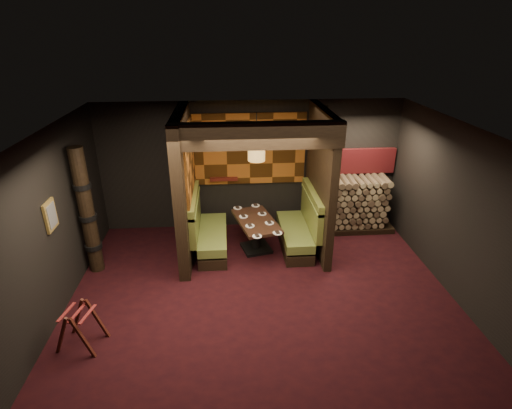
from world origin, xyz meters
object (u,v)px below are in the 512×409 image
at_px(booth_bench_left, 208,233).
at_px(firewood_stack, 354,204).
at_px(pendant_lamp, 256,149).
at_px(booth_bench_right, 300,229).
at_px(totem_column, 87,213).
at_px(luggage_rack, 80,325).
at_px(dining_table, 256,230).

distance_m(booth_bench_left, firewood_stack, 3.33).
height_order(booth_bench_left, pendant_lamp, pendant_lamp).
xyz_separation_m(booth_bench_right, firewood_stack, (1.35, 0.70, 0.21)).
xyz_separation_m(booth_bench_left, pendant_lamp, (0.99, -0.11, 1.77)).
bearing_deg(totem_column, luggage_rack, -80.00).
bearing_deg(totem_column, pendant_lamp, 8.14).
height_order(totem_column, firewood_stack, totem_column).
bearing_deg(booth_bench_left, luggage_rack, -124.22).
height_order(booth_bench_right, luggage_rack, booth_bench_right).
bearing_deg(pendant_lamp, dining_table, 90.00).
relative_size(totem_column, firewood_stack, 1.39).
xyz_separation_m(dining_table, luggage_rack, (-2.72, -2.49, -0.10)).
bearing_deg(booth_bench_left, dining_table, -3.47).
xyz_separation_m(pendant_lamp, firewood_stack, (2.26, 0.81, -1.56)).
bearing_deg(pendant_lamp, booth_bench_right, 6.93).
bearing_deg(dining_table, totem_column, -170.95).
bearing_deg(firewood_stack, dining_table, -161.40).
bearing_deg(booth_bench_right, dining_table, -176.21).
xyz_separation_m(booth_bench_left, totem_column, (-2.09, -0.55, 0.79)).
bearing_deg(dining_table, firewood_stack, 18.60).
bearing_deg(pendant_lamp, firewood_stack, 19.74).
bearing_deg(dining_table, pendant_lamp, -90.00).
bearing_deg(booth_bench_right, pendant_lamp, -173.07).
bearing_deg(booth_bench_left, booth_bench_right, 0.00).
height_order(booth_bench_left, luggage_rack, booth_bench_left).
bearing_deg(booth_bench_right, firewood_stack, 27.35).
relative_size(booth_bench_right, pendant_lamp, 1.77).
relative_size(dining_table, luggage_rack, 1.98).
bearing_deg(booth_bench_left, firewood_stack, 12.17).
distance_m(pendant_lamp, totem_column, 3.26).
distance_m(pendant_lamp, luggage_rack, 4.09).
relative_size(booth_bench_left, luggage_rack, 2.24).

